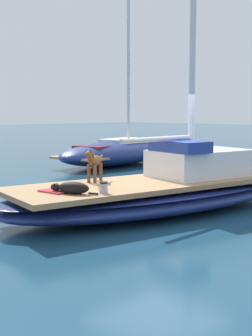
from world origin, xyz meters
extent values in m
plane|color=navy|center=(0.00, 0.00, 0.00)|extent=(120.00, 120.00, 0.00)
ellipsoid|color=navy|center=(0.00, 0.00, 0.28)|extent=(3.85, 7.55, 0.56)
ellipsoid|color=navy|center=(0.00, 0.00, 0.46)|extent=(3.87, 7.59, 0.08)
cube|color=#A37A51|center=(0.00, 0.00, 0.61)|extent=(3.29, 6.90, 0.10)
cylinder|color=silver|center=(0.17, -0.22, 1.56)|extent=(0.10, 2.20, 0.10)
cube|color=silver|center=(0.23, 1.18, 0.96)|extent=(1.80, 2.43, 0.60)
cube|color=navy|center=(0.23, 0.41, 1.38)|extent=(1.44, 0.94, 0.24)
ellipsoid|color=black|center=(0.01, -2.34, 0.77)|extent=(0.65, 0.47, 0.22)
ellipsoid|color=black|center=(-0.33, -2.48, 0.76)|extent=(0.23, 0.20, 0.13)
cone|color=black|center=(-0.31, -2.52, 0.82)|extent=(0.05, 0.05, 0.05)
cone|color=black|center=(-0.35, -2.44, 0.82)|extent=(0.05, 0.05, 0.05)
cylinder|color=black|center=(-0.16, -2.48, 0.69)|extent=(0.19, 0.12, 0.06)
cylinder|color=black|center=(-0.20, -2.37, 0.69)|extent=(0.19, 0.12, 0.06)
cylinder|color=black|center=(0.37, -2.19, 0.69)|extent=(0.18, 0.11, 0.04)
ellipsoid|color=brown|center=(-0.81, -1.10, 1.11)|extent=(0.44, 0.56, 0.22)
cylinder|color=brown|center=(-0.67, -1.23, 0.85)|extent=(0.07, 0.07, 0.38)
cylinder|color=brown|center=(-0.79, -1.30, 0.85)|extent=(0.07, 0.07, 0.38)
cylinder|color=brown|center=(-0.84, -0.91, 0.85)|extent=(0.07, 0.07, 0.38)
cylinder|color=brown|center=(-0.96, -0.98, 0.85)|extent=(0.07, 0.07, 0.38)
cylinder|color=brown|center=(-0.70, -1.31, 1.22)|extent=(0.19, 0.22, 0.19)
ellipsoid|color=brown|center=(-0.65, -1.42, 1.27)|extent=(0.22, 0.26, 0.13)
cone|color=black|center=(-0.61, -1.40, 1.33)|extent=(0.05, 0.05, 0.06)
cone|color=black|center=(-0.69, -1.44, 1.33)|extent=(0.05, 0.05, 0.06)
torus|color=black|center=(-0.70, -1.31, 1.22)|extent=(0.18, 0.17, 0.10)
cylinder|color=brown|center=(-0.98, -0.79, 1.14)|extent=(0.14, 0.22, 0.12)
cylinder|color=#B7B7BC|center=(0.35, -1.93, 0.70)|extent=(0.16, 0.16, 0.08)
cylinder|color=#B7B7BC|center=(0.35, -1.93, 0.79)|extent=(0.13, 0.13, 0.10)
cylinder|color=black|center=(0.35, -1.93, 0.86)|extent=(0.15, 0.15, 0.03)
cube|color=#C6333D|center=(-0.38, -2.46, 0.68)|extent=(0.59, 0.41, 0.03)
ellipsoid|color=navy|center=(-6.96, 5.63, 0.48)|extent=(3.54, 6.86, 0.96)
cube|color=tan|center=(-6.96, 5.63, 0.45)|extent=(2.93, 6.13, 0.08)
cube|color=silver|center=(-7.04, 6.11, 0.75)|extent=(1.69, 2.16, 0.52)
cube|color=maroon|center=(-6.78, 4.50, 0.67)|extent=(1.56, 2.14, 0.36)
cylinder|color=silver|center=(-7.07, 6.27, 4.09)|extent=(0.12, 0.12, 7.28)
camera|label=1|loc=(6.46, -7.52, 2.12)|focal=49.93mm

